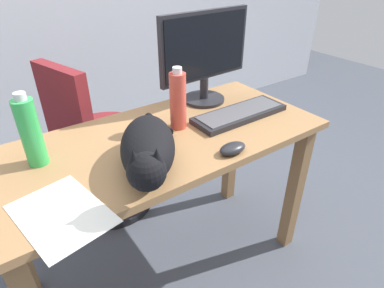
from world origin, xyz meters
TOP-DOWN VIEW (x-y plane):
  - ground_plane at (0.00, 0.00)m, footprint 8.00×8.00m
  - desk at (0.00, 0.00)m, footprint 1.32×0.60m
  - office_chair at (-0.09, 0.59)m, footprint 0.50×0.48m
  - monitor at (0.35, 0.19)m, footprint 0.48×0.20m
  - keyboard at (0.37, -0.04)m, footprint 0.44×0.15m
  - cat at (-0.14, -0.16)m, footprint 0.34×0.54m
  - computer_mouse at (0.15, -0.25)m, footprint 0.11×0.06m
  - paper_sheet at (-0.45, -0.21)m, footprint 0.26×0.33m
  - water_bottle at (0.10, 0.03)m, footprint 0.07×0.07m
  - spray_bottle at (-0.44, 0.09)m, footprint 0.07×0.07m

SIDE VIEW (x-z plane):
  - ground_plane at x=0.00m, z-range 0.00..0.00m
  - office_chair at x=-0.09m, z-range -0.06..0.87m
  - desk at x=0.00m, z-range 0.25..1.00m
  - paper_sheet at x=-0.45m, z-range 0.75..0.76m
  - keyboard at x=0.37m, z-range 0.75..0.78m
  - computer_mouse at x=0.15m, z-range 0.75..0.79m
  - cat at x=-0.14m, z-range 0.74..0.93m
  - water_bottle at x=0.10m, z-range 0.75..1.00m
  - spray_bottle at x=-0.44m, z-range 0.75..1.01m
  - monitor at x=0.35m, z-range 0.77..1.19m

